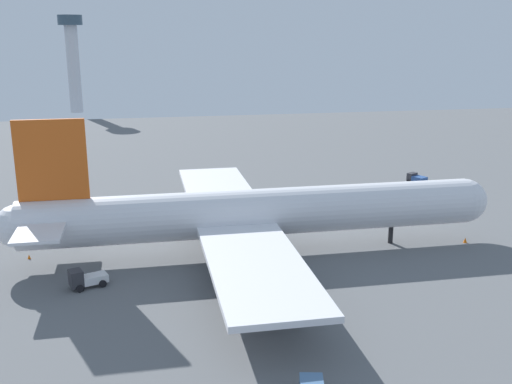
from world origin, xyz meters
TOP-DOWN VIEW (x-y plane):
  - ground_plane at (0.00, 0.00)m, footprint 276.06×276.06m
  - cargo_airplane at (-0.30, -0.00)m, footprint 69.01×61.86m
  - pushback_tractor at (35.14, 20.28)m, footprint 4.80×5.24m
  - maintenance_van at (-34.68, 21.59)m, footprint 4.68×3.65m
  - baggage_tug at (-22.63, -7.76)m, footprint 4.86×3.48m
  - cargo_loader at (39.49, 31.90)m, footprint 3.70×4.26m
  - safety_cone_nose at (31.06, -2.03)m, footprint 0.55×0.55m
  - safety_cone_tail at (-31.06, 3.49)m, footprint 0.44×0.44m
  - control_tower at (-38.53, 157.93)m, footprint 8.80×8.80m

SIDE VIEW (x-z plane):
  - ground_plane at x=0.00m, z-range 0.00..0.00m
  - safety_cone_tail at x=-31.06m, z-range 0.00..0.62m
  - safety_cone_nose at x=31.06m, z-range 0.00..0.78m
  - cargo_loader at x=39.49m, z-range 0.03..2.07m
  - maintenance_van at x=-34.68m, z-range 0.10..2.12m
  - baggage_tug at x=-22.63m, z-range -0.09..2.36m
  - pushback_tractor at x=35.14m, z-range 0.04..2.43m
  - cargo_airplane at x=-0.30m, z-range -4.03..15.57m
  - control_tower at x=-38.53m, z-range 3.33..38.79m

